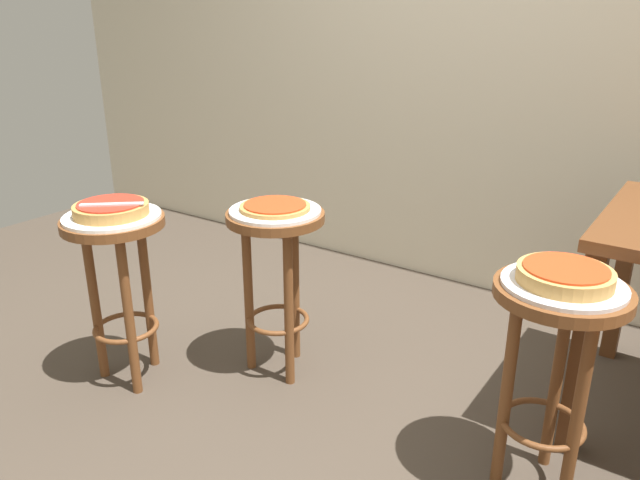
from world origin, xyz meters
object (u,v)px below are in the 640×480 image
(stool_leftside, at_px, (276,257))
(serving_plate_middle, at_px, (564,285))
(pizza_leftside, at_px, (275,207))
(stool_foreground, at_px, (119,263))
(pizza_middle, at_px, (565,275))
(pizza_foreground, at_px, (112,209))
(pizza_server_knife, at_px, (112,204))
(serving_plate_leftside, at_px, (275,211))
(serving_plate_foreground, at_px, (113,216))
(stool_middle, at_px, (554,344))

(stool_leftside, bearing_deg, serving_plate_middle, -3.74)
(pizza_leftside, bearing_deg, serving_plate_middle, -3.74)
(stool_foreground, relative_size, pizza_middle, 2.62)
(stool_foreground, height_order, pizza_leftside, pizza_leftside)
(pizza_foreground, bearing_deg, pizza_server_knife, -33.69)
(serving_plate_leftside, height_order, pizza_server_knife, pizza_server_knife)
(serving_plate_foreground, relative_size, pizza_server_knife, 1.58)
(pizza_foreground, relative_size, pizza_leftside, 1.01)
(pizza_foreground, height_order, stool_leftside, pizza_foreground)
(stool_foreground, xyz_separation_m, serving_plate_leftside, (0.44, 0.38, 0.18))
(serving_plate_foreground, distance_m, pizza_middle, 1.53)
(pizza_middle, distance_m, stool_leftside, 1.07)
(serving_plate_leftside, bearing_deg, pizza_middle, -3.74)
(serving_plate_leftside, bearing_deg, pizza_server_knife, -135.92)
(pizza_foreground, distance_m, stool_leftside, 0.62)
(serving_plate_leftside, bearing_deg, stool_middle, -3.74)
(pizza_foreground, distance_m, serving_plate_leftside, 0.59)
(serving_plate_foreground, distance_m, serving_plate_middle, 1.53)
(pizza_middle, xyz_separation_m, pizza_server_knife, (-1.46, -0.33, 0.03))
(serving_plate_foreground, xyz_separation_m, pizza_server_knife, (0.03, -0.02, 0.06))
(stool_middle, relative_size, pizza_server_knife, 3.04)
(pizza_leftside, bearing_deg, serving_plate_foreground, -139.37)
(pizza_middle, bearing_deg, pizza_server_knife, -167.21)
(pizza_foreground, bearing_deg, stool_foreground, -3.35)
(pizza_foreground, height_order, pizza_middle, same)
(serving_plate_leftside, relative_size, pizza_leftside, 1.30)
(serving_plate_leftside, distance_m, pizza_leftside, 0.02)
(stool_middle, bearing_deg, pizza_foreground, -168.19)
(serving_plate_leftside, bearing_deg, serving_plate_foreground, -139.37)
(pizza_foreground, height_order, stool_middle, pizza_foreground)
(stool_middle, xyz_separation_m, pizza_server_knife, (-1.46, -0.33, 0.24))
(serving_plate_middle, xyz_separation_m, serving_plate_leftside, (-1.05, 0.07, 0.00))
(serving_plate_foreground, relative_size, serving_plate_leftside, 1.02)
(serving_plate_leftside, height_order, pizza_leftside, pizza_leftside)
(pizza_foreground, distance_m, serving_plate_middle, 1.53)
(stool_leftside, xyz_separation_m, pizza_leftside, (0.00, -0.00, 0.20))
(serving_plate_middle, bearing_deg, serving_plate_foreground, -168.19)
(stool_middle, bearing_deg, serving_plate_leftside, 176.26)
(pizza_foreground, bearing_deg, pizza_leftside, 40.63)
(stool_middle, bearing_deg, serving_plate_middle, 0.00)
(pizza_foreground, height_order, pizza_server_knife, pizza_server_knife)
(pizza_middle, bearing_deg, serving_plate_leftside, 176.26)
(serving_plate_foreground, height_order, pizza_leftside, pizza_leftside)
(stool_leftside, height_order, serving_plate_leftside, serving_plate_leftside)
(stool_foreground, distance_m, stool_leftside, 0.59)
(pizza_leftside, xyz_separation_m, pizza_server_knife, (-0.41, -0.40, 0.04))
(stool_foreground, relative_size, serving_plate_middle, 2.02)
(pizza_middle, relative_size, stool_leftside, 0.38)
(pizza_foreground, relative_size, stool_middle, 0.40)
(stool_foreground, distance_m, serving_plate_middle, 1.54)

